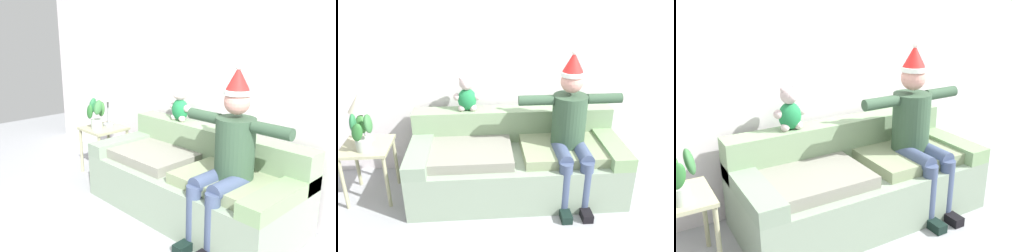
{
  "view_description": "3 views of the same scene",
  "coord_description": "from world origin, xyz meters",
  "views": [
    {
      "loc": [
        2.29,
        -1.55,
        1.8
      ],
      "look_at": [
        -0.2,
        0.84,
        0.88
      ],
      "focal_mm": 39.61,
      "sensor_mm": 36.0,
      "label": 1
    },
    {
      "loc": [
        -0.35,
        -2.18,
        2.19
      ],
      "look_at": [
        -0.12,
        0.77,
        0.84
      ],
      "focal_mm": 36.87,
      "sensor_mm": 36.0,
      "label": 2
    },
    {
      "loc": [
        -1.76,
        -1.73,
        1.93
      ],
      "look_at": [
        -0.18,
        0.94,
        0.89
      ],
      "focal_mm": 42.85,
      "sensor_mm": 36.0,
      "label": 3
    }
  ],
  "objects": [
    {
      "name": "back_wall",
      "position": [
        0.0,
        1.55,
        1.35
      ],
      "size": [
        7.0,
        0.1,
        2.7
      ],
      "primitive_type": "cube",
      "color": "silver",
      "rests_on": "ground_plane"
    },
    {
      "name": "couch",
      "position": [
        0.0,
        0.99,
        0.32
      ],
      "size": [
        2.17,
        0.95,
        0.81
      ],
      "color": "gray",
      "rests_on": "ground_plane"
    },
    {
      "name": "person_seated",
      "position": [
        0.52,
        0.83,
        0.78
      ],
      "size": [
        1.02,
        0.77,
        1.53
      ],
      "color": "#334E38",
      "rests_on": "ground_plane"
    },
    {
      "name": "teddy_bear",
      "position": [
        -0.49,
        1.3,
        0.98
      ],
      "size": [
        0.29,
        0.17,
        0.38
      ],
      "color": "#1F7B43",
      "rests_on": "couch"
    },
    {
      "name": "side_table",
      "position": [
        -1.5,
        0.96,
        0.49
      ],
      "size": [
        0.48,
        0.48,
        0.6
      ],
      "color": "tan",
      "rests_on": "ground_plane"
    },
    {
      "name": "potted_plant",
      "position": [
        -1.49,
        0.85,
        0.79
      ],
      "size": [
        0.23,
        0.26,
        0.39
      ],
      "color": "#ADB9A9",
      "rests_on": "side_table"
    }
  ]
}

